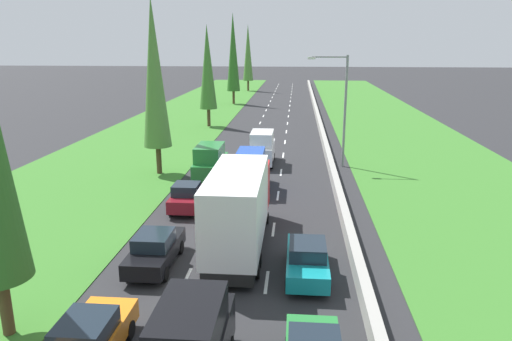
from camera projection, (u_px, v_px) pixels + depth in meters
ground_plane at (275, 120)px, 63.87m from camera, size 300.00×300.00×0.00m
grass_verge_left at (182, 118)px, 64.90m from camera, size 14.00×140.00×0.04m
grass_verge_right at (384, 121)px, 62.69m from camera, size 14.00×140.00×0.04m
median_barrier at (318, 117)px, 63.29m from camera, size 0.44×120.00×0.85m
lane_markings at (275, 120)px, 63.87m from camera, size 3.64×116.00×0.01m
orange_sedan_left_lane at (88, 341)px, 15.03m from camera, size 1.82×4.50×1.64m
black_sedan_left_lane at (155, 249)px, 21.70m from camera, size 1.82×4.50×1.64m
teal_sedan_right_lane at (307, 259)px, 20.72m from camera, size 1.82×4.50×1.64m
maroon_hatchback_left_lane at (188, 197)px, 29.07m from camera, size 1.74×3.90×1.72m
white_box_truck_centre_lane at (239, 207)px, 23.21m from camera, size 2.46×9.40×4.18m
blue_van_centre_lane at (251, 170)px, 32.98m from camera, size 1.96×4.90×2.82m
green_van_left_lane at (210, 164)px, 34.74m from camera, size 1.96×4.90×2.82m
white_van_centre_lane at (262, 148)px, 39.96m from camera, size 1.96×4.90×2.82m
poplar_tree_second at (154, 74)px, 35.42m from camera, size 2.13×2.13×13.27m
poplar_tree_third at (208, 67)px, 56.80m from camera, size 2.10×2.10×12.08m
poplar_tree_fourth at (233, 52)px, 78.05m from camera, size 2.17×2.17×14.75m
poplar_tree_fifth at (248, 53)px, 100.20m from camera, size 2.14×2.14×13.76m
street_light_mast at (341, 103)px, 38.27m from camera, size 3.20×0.28×9.00m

